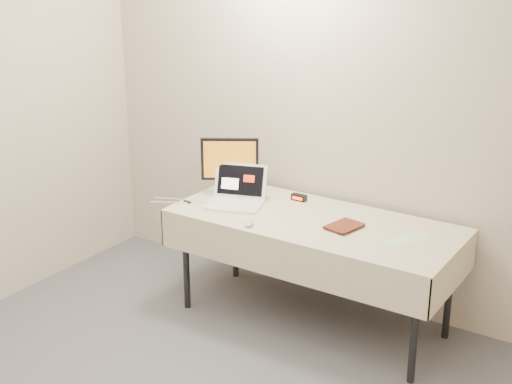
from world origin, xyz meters
The scene contains 9 objects.
back_wall centered at (0.00, 2.50, 1.35)m, with size 4.00×0.10×2.70m, color beige.
table centered at (0.00, 2.05, 0.68)m, with size 1.86×0.81×0.74m.
laptop centered at (-0.58, 2.02, 0.80)m, with size 0.45×0.44×0.24m.
monitor centered at (-0.72, 2.14, 0.98)m, with size 0.35×0.23×0.41m.
book centered at (0.15, 2.03, 0.85)m, with size 0.17×0.02×0.22m, color maroon.
alarm_clock centered at (-0.26, 2.30, 0.76)m, with size 0.11×0.05×0.04m.
clicker centered at (-0.29, 1.73, 0.75)m, with size 0.05×0.10×0.03m, color #B9B9BB.
paper_form centered at (0.62, 2.07, 0.74)m, with size 0.12×0.31×0.00m, color #BBDDAF.
usb_dongle centered at (-0.87, 1.84, 0.74)m, with size 0.06×0.02×0.01m, color black.
Camera 1 is at (2.01, -1.69, 2.40)m, focal length 50.00 mm.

